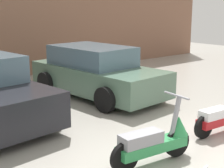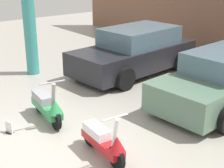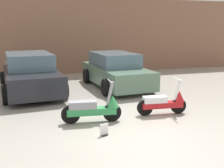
{
  "view_description": "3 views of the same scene",
  "coord_description": "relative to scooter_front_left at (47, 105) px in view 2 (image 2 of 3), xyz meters",
  "views": [
    {
      "loc": [
        -4.46,
        -2.97,
        2.41
      ],
      "look_at": [
        0.09,
        2.49,
        0.76
      ],
      "focal_mm": 55.0,
      "sensor_mm": 36.0,
      "label": 1
    },
    {
      "loc": [
        5.51,
        -2.72,
        3.38
      ],
      "look_at": [
        -0.42,
        1.91,
        0.64
      ],
      "focal_mm": 55.0,
      "sensor_mm": 36.0,
      "label": 2
    },
    {
      "loc": [
        -2.31,
        -6.14,
        2.36
      ],
      "look_at": [
        0.14,
        1.9,
        0.62
      ],
      "focal_mm": 45.0,
      "sensor_mm": 36.0,
      "label": 3
    }
  ],
  "objects": [
    {
      "name": "ground_plane",
      "position": [
        0.78,
        -0.39,
        -0.37
      ],
      "size": [
        28.0,
        28.0,
        0.0
      ],
      "primitive_type": "plane",
      "color": "#9E998E"
    },
    {
      "name": "scooter_front_left",
      "position": [
        0.0,
        0.0,
        0.0
      ],
      "size": [
        1.5,
        0.54,
        1.05
      ],
      "rotation": [
        0.0,
        0.0,
        -0.12
      ],
      "color": "black",
      "rests_on": "ground_plane"
    },
    {
      "name": "scooter_front_right",
      "position": [
        1.96,
        0.08,
        -0.03
      ],
      "size": [
        1.39,
        0.5,
        0.97
      ],
      "rotation": [
        0.0,
        0.0,
        -0.1
      ],
      "color": "black",
      "rests_on": "ground_plane"
    },
    {
      "name": "car_rear_left",
      "position": [
        -1.45,
        3.84,
        0.3
      ],
      "size": [
        2.3,
        4.3,
        1.41
      ],
      "rotation": [
        0.0,
        0.0,
        -1.48
      ],
      "color": "black",
      "rests_on": "ground_plane"
    },
    {
      "name": "car_rear_center",
      "position": [
        1.78,
        3.85,
        0.27
      ],
      "size": [
        2.11,
        4.03,
        1.33
      ],
      "rotation": [
        0.0,
        0.0,
        -1.5
      ],
      "color": "#51705B",
      "rests_on": "ground_plane"
    },
    {
      "name": "placard_near_left_scooter",
      "position": [
        0.01,
        -0.9,
        -0.26
      ],
      "size": [
        0.2,
        0.16,
        0.26
      ],
      "rotation": [
        0.0,
        0.0,
        0.29
      ],
      "color": "black",
      "rests_on": "ground_plane"
    },
    {
      "name": "support_column_side",
      "position": [
        -3.31,
        1.24,
        1.5
      ],
      "size": [
        0.37,
        0.37,
        3.75
      ],
      "primitive_type": "cylinder",
      "color": "teal",
      "rests_on": "ground_plane"
    }
  ]
}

